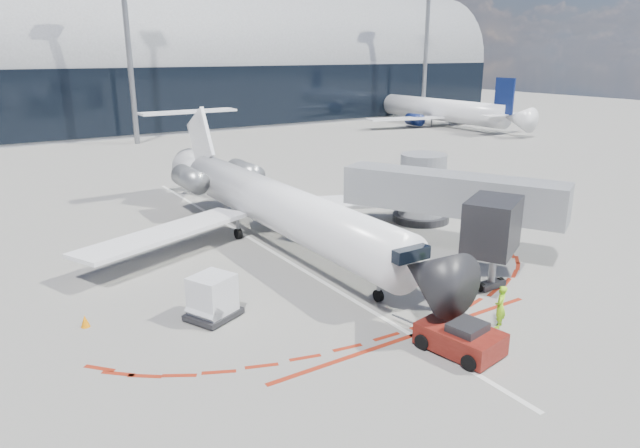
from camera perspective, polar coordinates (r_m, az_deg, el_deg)
ground at (r=33.65m, az=-3.89°, el=-3.32°), size 260.00×260.00×0.00m
apron_centerline at (r=35.32m, az=-5.46°, el=-2.36°), size 0.25×40.00×0.01m
apron_stop_bar at (r=25.03m, az=9.21°, el=-10.95°), size 14.00×0.25×0.01m
terminal_building at (r=94.00m, az=-24.14°, el=13.59°), size 150.00×24.15×24.00m
jet_bridge at (r=36.13m, az=12.14°, el=2.74°), size 10.03×15.20×4.90m
light_mast_centre at (r=78.38m, az=-18.64°, el=16.70°), size 0.70×0.70×25.00m
light_mast_east at (r=103.21m, az=10.57°, el=17.11°), size 0.70×0.70×25.00m
regional_jet at (r=35.93m, az=-5.05°, el=2.22°), size 24.67×30.42×7.62m
pushback_tug at (r=23.98m, az=13.86°, el=-10.99°), size 2.66×5.23×1.33m
ramp_worker at (r=26.23m, az=17.58°, el=-7.89°), size 0.84×0.74×1.93m
uld_container at (r=26.25m, az=-10.69°, el=-7.22°), size 2.74×2.59×2.04m
safety_cone_left at (r=27.34m, az=-22.44°, el=-8.97°), size 0.39×0.39×0.55m
bg_airliner_1 at (r=96.24m, az=11.76°, el=12.62°), size 31.07×32.90×10.05m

